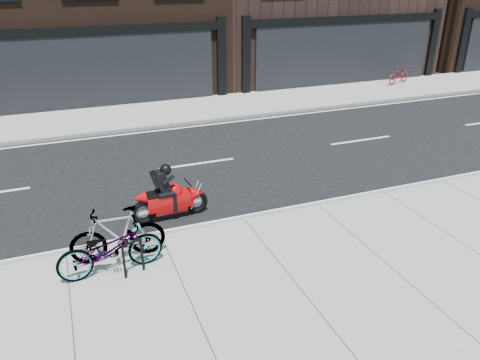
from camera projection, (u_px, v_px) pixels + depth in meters
name	position (u px, v px, depth m)	size (l,w,h in m)	color
ground	(217.00, 190.00, 12.80)	(120.00, 120.00, 0.00)	black
sidewalk_near	(305.00, 297.00, 8.53)	(60.00, 6.00, 0.13)	gray
sidewalk_far	(158.00, 113.00, 19.36)	(60.00, 3.50, 0.13)	gray
bike_rack	(133.00, 255.00, 8.90)	(0.42, 0.19, 0.74)	black
bicycle_front	(110.00, 248.00, 8.94)	(0.71, 2.02, 1.06)	gray
bicycle_rear	(117.00, 234.00, 9.33)	(0.54, 1.90, 1.14)	gray
motorcycle	(173.00, 196.00, 11.16)	(1.92, 0.46, 1.43)	black
bicycle_far	(399.00, 75.00, 23.80)	(0.59, 1.70, 0.89)	maroon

